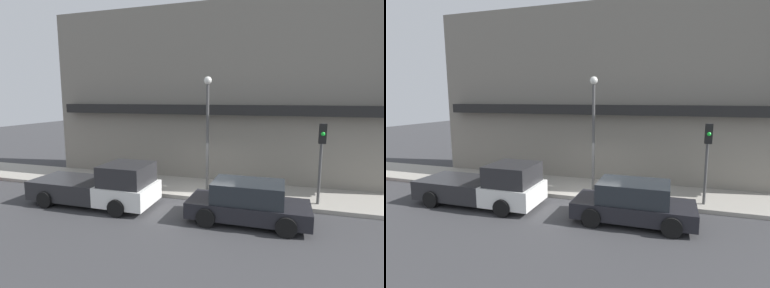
# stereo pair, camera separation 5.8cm
# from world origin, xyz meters

# --- Properties ---
(ground_plane) EXTENTS (80.00, 80.00, 0.00)m
(ground_plane) POSITION_xyz_m (0.00, 0.00, 0.00)
(ground_plane) COLOR #38383A
(sidewalk) EXTENTS (36.00, 3.12, 0.17)m
(sidewalk) POSITION_xyz_m (0.00, 1.56, 0.09)
(sidewalk) COLOR #9E998E
(sidewalk) RESTS_ON ground
(building) EXTENTS (19.80, 3.80, 11.45)m
(building) POSITION_xyz_m (0.02, 4.60, 4.72)
(building) COLOR gray
(building) RESTS_ON ground
(pickup_truck) EXTENTS (5.48, 2.27, 1.87)m
(pickup_truck) POSITION_xyz_m (-4.09, -1.63, 0.82)
(pickup_truck) COLOR white
(pickup_truck) RESTS_ON ground
(parked_car) EXTENTS (4.42, 2.05, 1.54)m
(parked_car) POSITION_xyz_m (2.13, -1.63, 0.75)
(parked_car) COLOR black
(parked_car) RESTS_ON ground
(fire_hydrant) EXTENTS (0.19, 0.19, 0.61)m
(fire_hydrant) POSITION_xyz_m (2.81, 0.36, 0.48)
(fire_hydrant) COLOR #196633
(fire_hydrant) RESTS_ON sidewalk
(street_lamp) EXTENTS (0.36, 0.36, 5.36)m
(street_lamp) POSITION_xyz_m (-0.10, 1.04, 3.54)
(street_lamp) COLOR #4C4C4C
(street_lamp) RESTS_ON sidewalk
(traffic_light) EXTENTS (0.28, 0.42, 3.38)m
(traffic_light) POSITION_xyz_m (4.78, 0.59, 2.51)
(traffic_light) COLOR #4C4C4C
(traffic_light) RESTS_ON sidewalk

